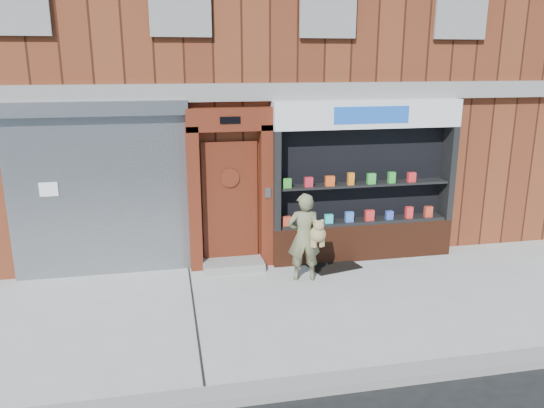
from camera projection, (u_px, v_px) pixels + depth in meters
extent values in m
plane|color=#9E9E99|center=(296.00, 306.00, 8.21)|extent=(80.00, 80.00, 0.00)
cube|color=gray|center=(340.00, 383.00, 6.17)|extent=(60.00, 0.30, 0.12)
cube|color=#612816|center=(238.00, 46.00, 12.83)|extent=(12.00, 8.00, 8.00)
cube|color=gray|center=(271.00, 92.00, 9.20)|extent=(12.00, 0.16, 0.30)
cube|color=gray|center=(100.00, 198.00, 9.10)|extent=(3.00, 0.10, 2.80)
cube|color=slate|center=(92.00, 109.00, 8.65)|extent=(3.10, 0.30, 0.24)
cube|color=white|center=(49.00, 189.00, 8.83)|extent=(0.30, 0.01, 0.24)
cube|color=#591D0F|center=(194.00, 200.00, 9.36)|extent=(0.22, 0.28, 2.60)
cube|color=#591D0F|center=(266.00, 196.00, 9.61)|extent=(0.22, 0.28, 2.60)
cube|color=#591D0F|center=(229.00, 119.00, 9.12)|extent=(1.50, 0.28, 0.40)
cube|color=black|center=(230.00, 120.00, 8.98)|extent=(0.35, 0.01, 0.12)
cube|color=#521D0F|center=(230.00, 202.00, 9.62)|extent=(1.00, 0.06, 2.20)
cylinder|color=black|center=(230.00, 178.00, 9.46)|extent=(0.28, 0.02, 0.28)
cylinder|color=#591D0F|center=(230.00, 178.00, 9.45)|extent=(0.34, 0.02, 0.34)
cube|color=gray|center=(233.00, 265.00, 9.66)|extent=(1.10, 0.55, 0.15)
cube|color=slate|center=(268.00, 193.00, 9.44)|extent=(0.10, 0.02, 0.18)
cube|color=#4F2212|center=(362.00, 240.00, 10.16)|extent=(3.50, 0.40, 0.70)
cube|color=black|center=(276.00, 180.00, 9.51)|extent=(0.12, 0.40, 1.80)
cube|color=black|center=(448.00, 173.00, 10.16)|extent=(0.12, 0.40, 1.80)
cube|color=black|center=(361.00, 174.00, 10.01)|extent=(3.30, 0.03, 1.80)
cube|color=black|center=(363.00, 221.00, 10.06)|extent=(3.20, 0.36, 0.06)
cube|color=black|center=(364.00, 184.00, 9.87)|extent=(3.20, 0.36, 0.04)
cube|color=white|center=(368.00, 114.00, 9.53)|extent=(3.50, 0.40, 0.50)
cube|color=blue|center=(372.00, 115.00, 9.33)|extent=(1.40, 0.01, 0.30)
cube|color=red|center=(287.00, 221.00, 9.67)|extent=(0.15, 0.09, 0.17)
cube|color=orange|center=(308.00, 219.00, 9.74)|extent=(0.12, 0.09, 0.21)
cube|color=#29CBD0|center=(329.00, 219.00, 9.82)|extent=(0.15, 0.09, 0.16)
cube|color=#3D6ED0|center=(349.00, 217.00, 9.89)|extent=(0.15, 0.09, 0.19)
cube|color=red|center=(369.00, 215.00, 9.97)|extent=(0.17, 0.09, 0.20)
cube|color=blue|center=(389.00, 215.00, 10.05)|extent=(0.13, 0.09, 0.16)
cube|color=red|center=(409.00, 212.00, 10.12)|extent=(0.13, 0.09, 0.22)
cube|color=red|center=(428.00, 212.00, 10.20)|extent=(0.15, 0.09, 0.21)
cube|color=green|center=(287.00, 183.00, 9.48)|extent=(0.15, 0.09, 0.17)
cube|color=red|center=(309.00, 182.00, 9.55)|extent=(0.15, 0.09, 0.18)
cube|color=#FD531A|center=(330.00, 181.00, 9.63)|extent=(0.17, 0.09, 0.18)
cube|color=orange|center=(351.00, 179.00, 9.70)|extent=(0.11, 0.09, 0.22)
cube|color=green|center=(371.00, 179.00, 9.78)|extent=(0.15, 0.09, 0.20)
cube|color=green|center=(392.00, 178.00, 9.86)|extent=(0.13, 0.09, 0.20)
cube|color=red|center=(411.00, 177.00, 9.94)|extent=(0.15, 0.09, 0.18)
imported|color=#6C6E48|center=(304.00, 237.00, 9.03)|extent=(0.61, 0.44, 1.54)
sphere|color=#957E4A|center=(318.00, 234.00, 8.93)|extent=(0.28, 0.28, 0.28)
sphere|color=#957E4A|center=(319.00, 226.00, 8.84)|extent=(0.18, 0.18, 0.18)
sphere|color=#957E4A|center=(316.00, 222.00, 8.81)|extent=(0.06, 0.06, 0.06)
sphere|color=#957E4A|center=(322.00, 221.00, 8.84)|extent=(0.06, 0.06, 0.06)
cylinder|color=#957E4A|center=(312.00, 242.00, 8.95)|extent=(0.06, 0.06, 0.17)
cylinder|color=#957E4A|center=(323.00, 242.00, 8.99)|extent=(0.06, 0.06, 0.17)
cylinder|color=#957E4A|center=(315.00, 242.00, 8.94)|extent=(0.06, 0.06, 0.17)
cylinder|color=#957E4A|center=(321.00, 242.00, 8.96)|extent=(0.06, 0.06, 0.17)
cube|color=black|center=(333.00, 266.00, 9.80)|extent=(1.00, 0.81, 0.02)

